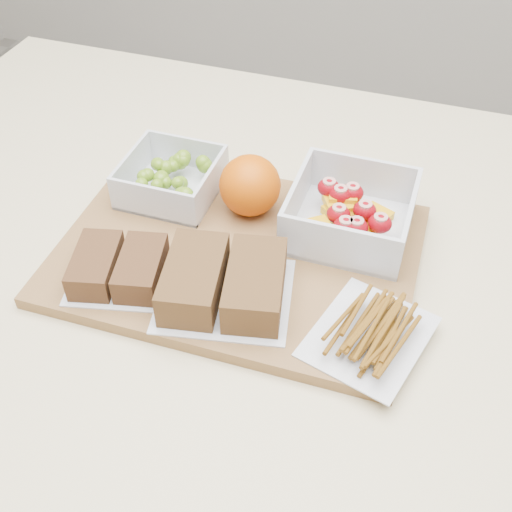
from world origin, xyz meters
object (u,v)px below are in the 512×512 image
(cutting_board, at_px, (238,254))
(sandwich_bag_left, at_px, (119,267))
(grape_container, at_px, (172,178))
(orange, at_px, (250,185))
(fruit_container, at_px, (350,215))
(pretzel_bag, at_px, (370,328))
(sandwich_bag_center, at_px, (224,282))

(cutting_board, relative_size, sandwich_bag_left, 3.20)
(grape_container, bearing_deg, orange, -1.73)
(cutting_board, distance_m, fruit_container, 0.14)
(cutting_board, xyz_separation_m, pretzel_bag, (0.17, -0.08, 0.02))
(fruit_container, relative_size, sandwich_bag_center, 0.85)
(sandwich_bag_center, xyz_separation_m, pretzel_bag, (0.16, -0.01, -0.01))
(sandwich_bag_left, relative_size, pretzel_bag, 0.85)
(orange, distance_m, sandwich_bag_center, 0.15)
(sandwich_bag_left, bearing_deg, fruit_container, 35.82)
(fruit_container, height_order, orange, orange)
(pretzel_bag, bearing_deg, orange, 139.60)
(fruit_container, bearing_deg, grape_container, 179.64)
(sandwich_bag_left, bearing_deg, orange, 58.27)
(sandwich_bag_left, xyz_separation_m, pretzel_bag, (0.28, 0.01, -0.00))
(grape_container, distance_m, sandwich_bag_center, 0.20)
(fruit_container, bearing_deg, pretzel_bag, -70.03)
(grape_container, height_order, sandwich_bag_left, grape_container)
(orange, height_order, pretzel_bag, orange)
(fruit_container, distance_m, orange, 0.13)
(pretzel_bag, bearing_deg, grape_container, 151.23)
(orange, bearing_deg, sandwich_bag_left, -121.73)
(cutting_board, distance_m, sandwich_bag_left, 0.14)
(fruit_container, bearing_deg, orange, -179.20)
(cutting_board, relative_size, sandwich_bag_center, 2.50)
(grape_container, xyz_separation_m, sandwich_bag_left, (0.01, -0.17, -0.00))
(grape_container, xyz_separation_m, fruit_container, (0.23, -0.00, 0.00))
(orange, bearing_deg, fruit_container, 0.80)
(fruit_container, distance_m, sandwich_bag_center, 0.18)
(orange, distance_m, pretzel_bag, 0.24)
(sandwich_bag_center, relative_size, pretzel_bag, 1.08)
(cutting_board, height_order, orange, orange)
(grape_container, bearing_deg, cutting_board, -33.84)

